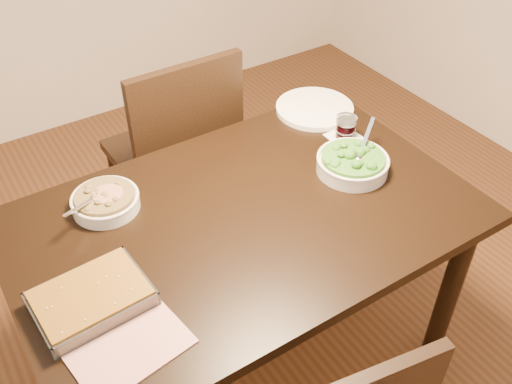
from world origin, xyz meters
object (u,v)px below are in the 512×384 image
(table, at_px, (244,237))
(broccoli_bowl, at_px, (353,163))
(stew_bowl, at_px, (105,201))
(dinner_plate, at_px, (315,108))
(baking_dish, at_px, (91,299))
(chair_far, at_px, (178,149))
(wine_tumbler, at_px, (346,127))

(table, bearing_deg, broccoli_bowl, -1.18)
(table, relative_size, broccoli_bowl, 5.56)
(stew_bowl, relative_size, dinner_plate, 0.71)
(stew_bowl, distance_m, baking_dish, 0.38)
(broccoli_bowl, xyz_separation_m, dinner_plate, (0.12, 0.37, -0.02))
(baking_dish, bearing_deg, broccoli_bowl, 1.05)
(table, height_order, baking_dish, baking_dish)
(table, distance_m, stew_bowl, 0.45)
(table, height_order, dinner_plate, dinner_plate)
(chair_far, bearing_deg, baking_dish, 50.77)
(stew_bowl, bearing_deg, chair_far, 43.66)
(broccoli_bowl, bearing_deg, wine_tumbler, 57.39)
(stew_bowl, height_order, wine_tumbler, wine_tumbler)
(broccoli_bowl, height_order, wine_tumbler, broccoli_bowl)
(table, bearing_deg, baking_dish, -170.72)
(baking_dish, distance_m, dinner_plate, 1.15)
(chair_far, bearing_deg, broccoli_bowl, 114.54)
(wine_tumbler, distance_m, dinner_plate, 0.21)
(table, relative_size, dinner_plate, 4.70)
(wine_tumbler, bearing_deg, stew_bowl, 173.26)
(baking_dish, height_order, chair_far, chair_far)
(wine_tumbler, xyz_separation_m, dinner_plate, (0.02, 0.20, -0.04))
(broccoli_bowl, relative_size, baking_dish, 0.84)
(table, xyz_separation_m, broccoli_bowl, (0.42, -0.01, 0.13))
(table, height_order, broccoli_bowl, broccoli_bowl)
(stew_bowl, distance_m, broccoli_bowl, 0.81)
(dinner_plate, distance_m, chair_far, 0.59)
(stew_bowl, distance_m, chair_far, 0.65)
(broccoli_bowl, relative_size, dinner_plate, 0.84)
(broccoli_bowl, bearing_deg, dinner_plate, 71.34)
(baking_dish, height_order, dinner_plate, baking_dish)
(baking_dish, distance_m, wine_tumbler, 1.06)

